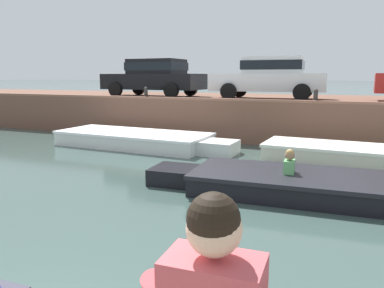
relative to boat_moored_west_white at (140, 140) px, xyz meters
name	(u,v)px	position (x,y,z in m)	size (l,w,h in m)	color
ground_plane	(208,190)	(3.76, -3.66, -0.24)	(400.00, 400.00, 0.00)	#384C47
far_quay_wall	(279,116)	(3.76, 4.80, 0.50)	(60.00, 6.00, 1.48)	brown
far_wall_coping	(266,101)	(3.76, 1.92, 1.28)	(60.00, 0.24, 0.08)	brown
boat_moored_west_white	(140,140)	(0.00, 0.00, 0.00)	(6.25, 2.23, 0.49)	white
boat_moored_central_cream	(365,156)	(6.83, 0.00, 0.00)	(5.74, 1.95, 0.49)	silver
motorboat_passing	(318,186)	(5.90, -3.25, -0.02)	(6.59, 2.10, 0.92)	black
car_leftmost_black	(155,76)	(-1.28, 3.52, 2.09)	(4.29, 2.07, 1.54)	black
car_left_inner_white	(270,76)	(3.57, 3.52, 2.09)	(4.23, 2.13, 1.54)	white
mooring_bollard_west	(146,92)	(-0.89, 2.05, 1.48)	(0.15, 0.15, 0.45)	#2D2B28
mooring_bollard_mid	(316,95)	(5.35, 2.05, 1.48)	(0.15, 0.15, 0.45)	#2D2B28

